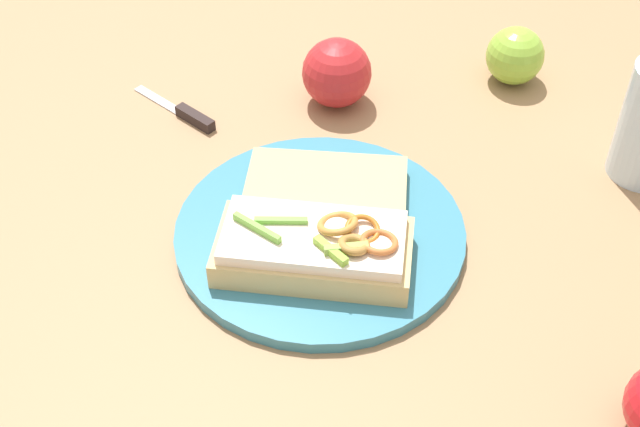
{
  "coord_description": "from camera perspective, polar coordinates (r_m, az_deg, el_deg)",
  "views": [
    {
      "loc": [
        0.45,
        -0.4,
        0.61
      ],
      "look_at": [
        0.0,
        0.0,
        0.03
      ],
      "focal_mm": 48.43,
      "sensor_mm": 36.0,
      "label": 1
    }
  ],
  "objects": [
    {
      "name": "apple_1",
      "position": [
        1.07,
        12.76,
        10.14
      ],
      "size": [
        0.1,
        0.1,
        0.07
      ],
      "primitive_type": "sphere",
      "rotation": [
        0.0,
        0.0,
        2.27
      ],
      "color": "#8ABC3A",
      "rests_on": "ground_plane"
    },
    {
      "name": "knife",
      "position": [
        1.01,
        -8.93,
        6.6
      ],
      "size": [
        0.13,
        0.03,
        0.01
      ],
      "rotation": [
        0.0,
        0.0,
        3.27
      ],
      "color": "silver",
      "rests_on": "ground_plane"
    },
    {
      "name": "apple_0",
      "position": [
        1.0,
        1.12,
        9.28
      ],
      "size": [
        0.11,
        0.11,
        0.08
      ],
      "primitive_type": "sphere",
      "rotation": [
        0.0,
        0.0,
        4.09
      ],
      "color": "red",
      "rests_on": "ground_plane"
    },
    {
      "name": "plate",
      "position": [
        0.85,
        0.0,
        -1.29
      ],
      "size": [
        0.29,
        0.29,
        0.01
      ],
      "primitive_type": "cylinder",
      "color": "teal",
      "rests_on": "ground_plane"
    },
    {
      "name": "ground_plane",
      "position": [
        0.85,
        0.0,
        -1.6
      ],
      "size": [
        2.0,
        2.0,
        0.0
      ],
      "primitive_type": "plane",
      "color": "#9B7450",
      "rests_on": "ground"
    },
    {
      "name": "bread_slice_side",
      "position": [
        0.87,
        0.4,
        1.6
      ],
      "size": [
        0.18,
        0.18,
        0.02
      ],
      "primitive_type": "cube",
      "rotation": [
        0.0,
        0.0,
        3.89
      ],
      "color": "tan",
      "rests_on": "plate"
    },
    {
      "name": "sandwich",
      "position": [
        0.8,
        -0.31,
        -2.26
      ],
      "size": [
        0.2,
        0.19,
        0.05
      ],
      "rotation": [
        0.0,
        0.0,
        3.86
      ],
      "color": "tan",
      "rests_on": "plate"
    }
  ]
}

